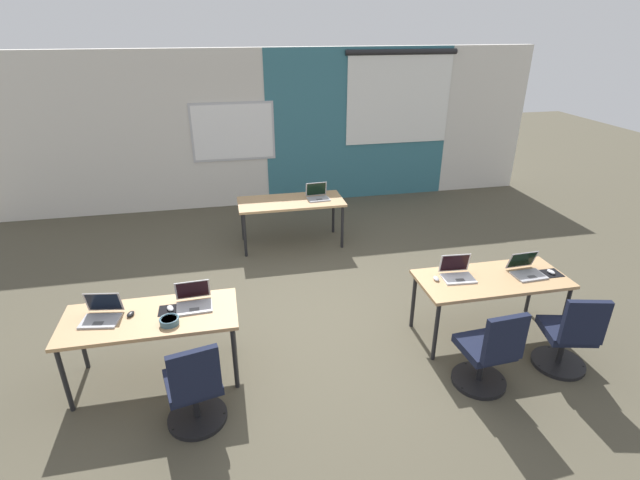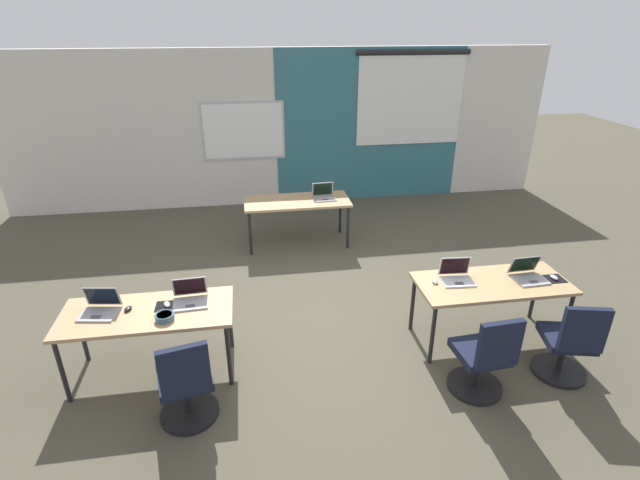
# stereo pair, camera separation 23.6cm
# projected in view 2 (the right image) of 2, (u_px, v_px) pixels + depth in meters

# --- Properties ---
(ground_plane) EXTENTS (24.00, 24.00, 0.00)m
(ground_plane) POSITION_uv_depth(u_px,v_px,m) (319.00, 322.00, 5.57)
(ground_plane) COLOR #4C4738
(back_wall_assembly) EXTENTS (10.00, 0.27, 2.80)m
(back_wall_assembly) POSITION_uv_depth(u_px,v_px,m) (287.00, 128.00, 8.74)
(back_wall_assembly) COLOR silver
(back_wall_assembly) RESTS_ON ground
(desk_near_left) EXTENTS (1.60, 0.70, 0.72)m
(desk_near_left) POSITION_uv_depth(u_px,v_px,m) (148.00, 316.00, 4.50)
(desk_near_left) COLOR tan
(desk_near_left) RESTS_ON ground
(desk_near_right) EXTENTS (1.60, 0.70, 0.72)m
(desk_near_right) POSITION_uv_depth(u_px,v_px,m) (492.00, 287.00, 5.00)
(desk_near_right) COLOR tan
(desk_near_right) RESTS_ON ground
(desk_far_center) EXTENTS (1.60, 0.70, 0.72)m
(desk_far_center) POSITION_uv_depth(u_px,v_px,m) (297.00, 204.00, 7.26)
(desk_far_center) COLOR tan
(desk_far_center) RESTS_ON ground
(laptop_near_right_inner) EXTENTS (0.35, 0.30, 0.24)m
(laptop_near_right_inner) POSITION_uv_depth(u_px,v_px,m) (456.00, 276.00, 4.99)
(laptop_near_right_inner) COLOR silver
(laptop_near_right_inner) RESTS_ON desk_near_right
(mouse_near_right_inner) EXTENTS (0.07, 0.11, 0.03)m
(mouse_near_right_inner) POSITION_uv_depth(u_px,v_px,m) (435.00, 281.00, 4.95)
(mouse_near_right_inner) COLOR #B2B2B7
(mouse_near_right_inner) RESTS_ON desk_near_right
(chair_near_right_inner) EXTENTS (0.52, 0.55, 0.92)m
(chair_near_right_inner) POSITION_uv_depth(u_px,v_px,m) (483.00, 361.00, 4.35)
(chair_near_right_inner) COLOR black
(chair_near_right_inner) RESTS_ON ground
(laptop_near_right_end) EXTENTS (0.34, 0.32, 0.23)m
(laptop_near_right_end) POSITION_uv_depth(u_px,v_px,m) (528.00, 275.00, 5.02)
(laptop_near_right_end) COLOR #9E9EA3
(laptop_near_right_end) RESTS_ON desk_near_right
(mousepad_near_right_end) EXTENTS (0.22, 0.19, 0.00)m
(mousepad_near_right_end) POSITION_uv_depth(u_px,v_px,m) (554.00, 279.00, 5.03)
(mousepad_near_right_end) COLOR black
(mousepad_near_right_end) RESTS_ON desk_near_right
(mouse_near_right_end) EXTENTS (0.07, 0.11, 0.03)m
(mouse_near_right_end) POSITION_uv_depth(u_px,v_px,m) (554.00, 277.00, 5.02)
(mouse_near_right_end) COLOR silver
(mouse_near_right_end) RESTS_ON mousepad_near_right_end
(chair_near_right_end) EXTENTS (0.53, 0.58, 0.92)m
(chair_near_right_end) POSITION_uv_depth(u_px,v_px,m) (569.00, 346.00, 4.55)
(chair_near_right_end) COLOR black
(chair_near_right_end) RESTS_ON ground
(laptop_far_right) EXTENTS (0.35, 0.29, 0.24)m
(laptop_far_right) POSITION_uv_depth(u_px,v_px,m) (324.00, 195.00, 7.28)
(laptop_far_right) COLOR #9E9EA3
(laptop_far_right) RESTS_ON desk_far_center
(laptop_near_left_end) EXTENTS (0.37, 0.34, 0.23)m
(laptop_near_left_end) POSITION_uv_depth(u_px,v_px,m) (100.00, 308.00, 4.43)
(laptop_near_left_end) COLOR #9E9EA3
(laptop_near_left_end) RESTS_ON desk_near_left
(mouse_near_left_end) EXTENTS (0.09, 0.11, 0.03)m
(mouse_near_left_end) POSITION_uv_depth(u_px,v_px,m) (128.00, 309.00, 4.48)
(mouse_near_left_end) COLOR black
(mouse_near_left_end) RESTS_ON desk_near_left
(laptop_near_left_inner) EXTENTS (0.35, 0.31, 0.23)m
(laptop_near_left_inner) POSITION_uv_depth(u_px,v_px,m) (190.00, 298.00, 4.60)
(laptop_near_left_inner) COLOR #9E9EA3
(laptop_near_left_inner) RESTS_ON desk_near_left
(mousepad_near_left_inner) EXTENTS (0.22, 0.19, 0.00)m
(mousepad_near_left_inner) POSITION_uv_depth(u_px,v_px,m) (167.00, 306.00, 4.56)
(mousepad_near_left_inner) COLOR black
(mousepad_near_left_inner) RESTS_ON desk_near_left
(mouse_near_left_inner) EXTENTS (0.09, 0.11, 0.03)m
(mouse_near_left_inner) POSITION_uv_depth(u_px,v_px,m) (167.00, 304.00, 4.55)
(mouse_near_left_inner) COLOR silver
(mouse_near_left_inner) RESTS_ON mousepad_near_left_inner
(chair_near_left_inner) EXTENTS (0.52, 0.58, 0.92)m
(chair_near_left_inner) POSITION_uv_depth(u_px,v_px,m) (186.00, 387.00, 4.04)
(chair_near_left_inner) COLOR black
(chair_near_left_inner) RESTS_ON ground
(snack_bowl) EXTENTS (0.18, 0.18, 0.06)m
(snack_bowl) POSITION_uv_depth(u_px,v_px,m) (165.00, 316.00, 4.34)
(snack_bowl) COLOR #3D6070
(snack_bowl) RESTS_ON desk_near_left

